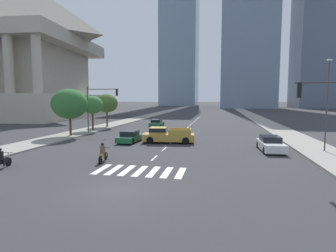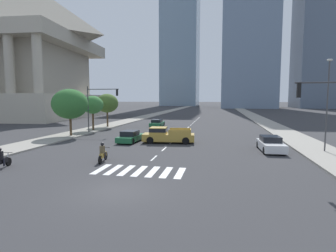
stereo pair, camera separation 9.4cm
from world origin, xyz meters
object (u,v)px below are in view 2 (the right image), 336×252
Objects in this scene: pickup_truck at (166,135)px; motorcycle_trailing at (1,161)px; street_lamp_east at (328,99)px; motorcycle_third at (103,154)px; sedan_green_2 at (157,123)px; sedan_white_0 at (271,144)px; street_tree_nearest at (70,104)px; street_tree_second at (93,105)px; traffic_signal_near at (334,108)px; sedan_green_1 at (130,137)px; traffic_signal_far at (99,101)px; street_tree_third at (107,103)px.

motorcycle_trailing is at bearing 50.39° from pickup_truck.
street_lamp_east reaches higher than pickup_truck.
motorcycle_third is 0.46× the size of sedan_green_2.
sedan_white_0 is (10.28, -2.86, -0.19)m from pickup_truck.
street_tree_second is at bearing 90.00° from street_tree_nearest.
sedan_green_1 is at bearing -32.84° from traffic_signal_near.
traffic_signal_far is at bearing 62.81° from street_tree_nearest.
traffic_signal_near is 8.40m from street_lamp_east.
motorcycle_trailing is 0.38× the size of street_tree_nearest.
street_tree_third reaches higher than sedan_green_1.
street_tree_nearest reaches higher than street_tree_third.
traffic_signal_near is at bearing -37.65° from street_tree_second.
street_tree_nearest is at bearing 75.92° from sedan_green_1.
traffic_signal_far is at bearing -74.74° from street_tree_third.
pickup_truck is at bearing -30.63° from traffic_signal_far.
sedan_white_0 is 23.11m from traffic_signal_far.
sedan_white_0 is at bearing -72.85° from motorcycle_trailing.
street_tree_third reaches higher than motorcycle_trailing.
motorcycle_third is at bearing -65.00° from sedan_white_0.
traffic_signal_far is 3.05m from street_tree_second.
motorcycle_third is 18.17m from traffic_signal_far.
sedan_green_2 is at bearing 46.90° from street_tree_second.
sedan_green_1 is 16.81m from street_tree_third.
sedan_white_0 is 24.79m from sedan_green_2.
motorcycle_trailing is 0.48× the size of sedan_white_0.
traffic_signal_near reaches higher than pickup_truck.
pickup_truck is 17.45m from sedan_green_2.
traffic_signal_far is 27.00m from street_lamp_east.
pickup_truck is at bearing -10.47° from street_tree_nearest.
traffic_signal_far reaches higher than motorcycle_trailing.
sedan_green_1 is 0.56× the size of street_lamp_east.
street_tree_third is (-3.81, 26.71, 3.41)m from motorcycle_trailing.
motorcycle_third is at bearing -158.65° from street_lamp_east.
pickup_truck is 18.91m from street_tree_third.
street_tree_second is (-8.69, 8.76, 3.27)m from sedan_green_1.
traffic_signal_near reaches higher than sedan_white_0.
traffic_signal_near is (15.30, -1.07, 3.60)m from motorcycle_third.
sedan_green_1 is 12.76m from street_tree_second.
pickup_truck is (8.82, 13.01, 0.23)m from motorcycle_trailing.
street_tree_second is at bearing 132.64° from traffic_signal_far.
street_lamp_east is at bearing -22.32° from street_tree_second.
sedan_green_1 is at bearing -2.05° from motorcycle_third.
traffic_signal_near is (12.37, -10.81, 3.37)m from pickup_truck.
pickup_truck is at bearing -108.04° from sedan_white_0.
traffic_signal_near reaches higher than street_tree_nearest.
sedan_green_2 is at bearing 21.49° from street_tree_third.
sedan_green_2 is 9.00m from street_tree_third.
traffic_signal_far is at bearing 48.11° from sedan_green_1.
street_tree_second reaches higher than motorcycle_trailing.
traffic_signal_near is 0.95× the size of traffic_signal_far.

